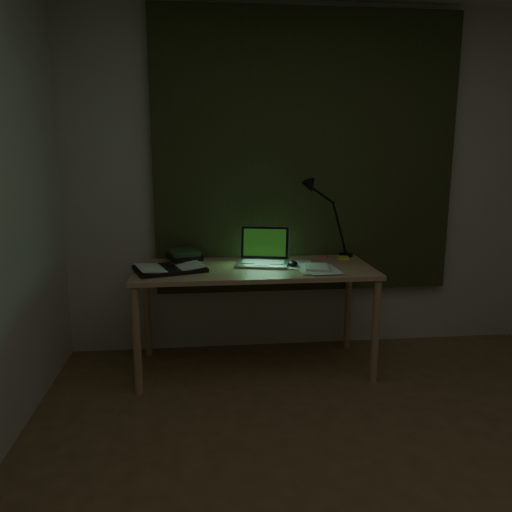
{
  "coord_description": "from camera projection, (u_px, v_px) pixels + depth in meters",
  "views": [
    {
      "loc": [
        -0.76,
        -1.66,
        1.46
      ],
      "look_at": [
        -0.42,
        1.45,
        0.82
      ],
      "focal_mm": 35.0,
      "sensor_mm": 36.0,
      "label": 1
    }
  ],
  "objects": [
    {
      "name": "sticky_pink",
      "position": [
        322.0,
        257.0,
        3.63
      ],
      "size": [
        0.1,
        0.1,
        0.02
      ],
      "primitive_type": "cube",
      "rotation": [
        0.0,
        0.0,
        -0.39
      ],
      "color": "#DB556E",
      "rests_on": "desk"
    },
    {
      "name": "wall_back",
      "position": [
        305.0,
        183.0,
        3.69
      ],
      "size": [
        3.5,
        0.0,
        2.5
      ],
      "primitive_type": "cube",
      "color": "silver",
      "rests_on": "ground"
    },
    {
      "name": "laptop",
      "position": [
        263.0,
        247.0,
        3.36
      ],
      "size": [
        0.43,
        0.46,
        0.25
      ],
      "primitive_type": null,
      "rotation": [
        0.0,
        0.0,
        -0.23
      ],
      "color": "#ABABAF",
      "rests_on": "desk"
    },
    {
      "name": "loose_papers",
      "position": [
        308.0,
        267.0,
        3.29
      ],
      "size": [
        0.44,
        0.45,
        0.02
      ],
      "primitive_type": null,
      "rotation": [
        0.0,
        0.0,
        -0.38
      ],
      "color": "white",
      "rests_on": "desk"
    },
    {
      "name": "sticky_yellow",
      "position": [
        343.0,
        258.0,
        3.59
      ],
      "size": [
        0.09,
        0.09,
        0.02
      ],
      "primitive_type": "cube",
      "rotation": [
        0.0,
        0.0,
        -0.09
      ],
      "color": "#CADB2E",
      "rests_on": "desk"
    },
    {
      "name": "curtain",
      "position": [
        306.0,
        156.0,
        3.61
      ],
      "size": [
        2.2,
        0.06,
        2.0
      ],
      "primitive_type": "cube",
      "color": "#2F361B",
      "rests_on": "wall_back"
    },
    {
      "name": "open_textbook",
      "position": [
        170.0,
        268.0,
        3.23
      ],
      "size": [
        0.51,
        0.43,
        0.04
      ],
      "primitive_type": null,
      "rotation": [
        0.0,
        0.0,
        0.32
      ],
      "color": "white",
      "rests_on": "desk"
    },
    {
      "name": "book_stack",
      "position": [
        183.0,
        256.0,
        3.45
      ],
      "size": [
        0.23,
        0.27,
        0.1
      ],
      "primitive_type": null,
      "rotation": [
        0.0,
        0.0,
        0.11
      ],
      "color": "white",
      "rests_on": "desk"
    },
    {
      "name": "desk_lamp",
      "position": [
        347.0,
        220.0,
        3.62
      ],
      "size": [
        0.39,
        0.31,
        0.55
      ],
      "primitive_type": null,
      "rotation": [
        0.0,
        0.0,
        -0.09
      ],
      "color": "black",
      "rests_on": "desk"
    },
    {
      "name": "mouse",
      "position": [
        293.0,
        264.0,
        3.35
      ],
      "size": [
        0.07,
        0.1,
        0.04
      ],
      "primitive_type": "ellipsoid",
      "rotation": [
        0.0,
        0.0,
        0.04
      ],
      "color": "black",
      "rests_on": "desk"
    },
    {
      "name": "desk",
      "position": [
        254.0,
        318.0,
        3.41
      ],
      "size": [
        1.58,
        0.69,
        0.72
      ],
      "primitive_type": null,
      "color": "tan",
      "rests_on": "floor"
    }
  ]
}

